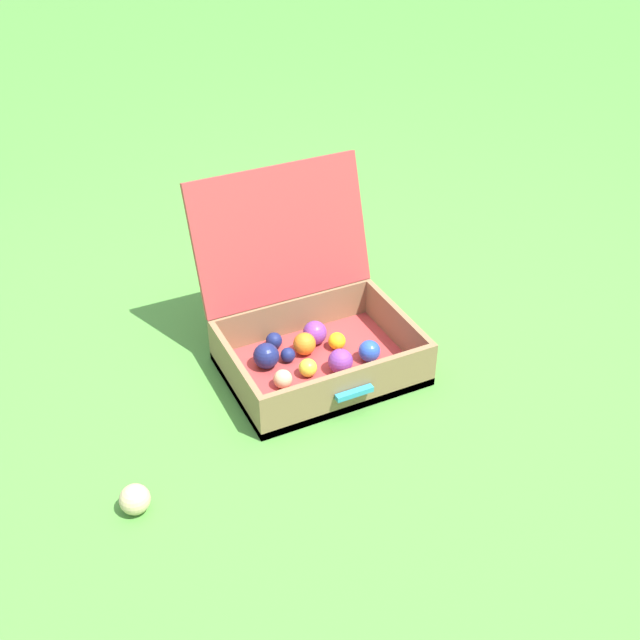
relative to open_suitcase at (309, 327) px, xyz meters
The scene contains 3 objects.
ground_plane 0.13m from the open_suitcase, 51.82° to the right, with size 16.00×16.00×0.00m, color #4C8C38.
open_suitcase is the anchor object (origin of this frame).
stray_ball_on_grass 0.73m from the open_suitcase, 150.32° to the right, with size 0.08×0.08×0.08m, color #D1B784.
Camera 1 is at (-0.84, -1.67, 1.46)m, focal length 44.17 mm.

